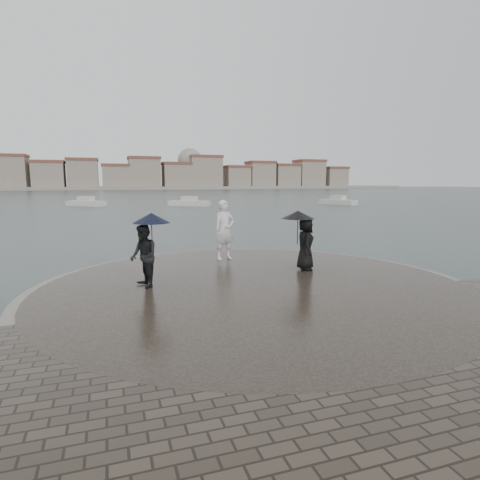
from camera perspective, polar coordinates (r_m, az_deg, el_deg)
name	(u,v)px	position (r m, az deg, el deg)	size (l,w,h in m)	color
ground	(314,343)	(8.54, 10.54, -14.21)	(400.00, 400.00, 0.00)	#2B3835
kerb_ring	(254,291)	(11.50, 2.06, -7.27)	(12.50, 12.50, 0.32)	gray
quay_tip	(254,290)	(11.49, 2.06, -7.17)	(11.90, 11.90, 0.36)	#2D261E
statue	(225,230)	(14.91, -2.21, 1.45)	(0.81, 0.53, 2.21)	silver
visitor_left	(146,247)	(11.26, -13.29, -0.94)	(1.20, 1.12, 2.04)	black
visitor_right	(303,236)	(13.26, 9.00, 0.63)	(1.21, 1.15, 1.95)	black
far_skyline	(99,175)	(167.62, -19.44, 8.68)	(260.00, 20.00, 37.00)	gray
boats	(162,205)	(51.09, -11.07, 4.96)	(48.64, 18.51, 1.50)	beige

